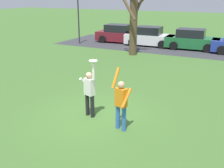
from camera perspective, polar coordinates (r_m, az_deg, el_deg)
ground_plane at (r=9.68m, az=-3.66°, el=-6.77°), size 120.00×120.00×0.00m
person_catcher at (r=9.26m, az=-4.92°, el=-1.40°), size 0.58×0.48×2.08m
person_defender at (r=8.31m, az=1.97°, el=-3.80°), size 0.61×0.54×2.04m
frisbee_disc at (r=8.78m, az=-4.12°, el=5.06°), size 0.29×0.29×0.02m
parked_car_maroon at (r=24.26m, az=1.55°, el=10.75°), size 4.18×2.19×1.59m
parked_car_white at (r=22.86m, az=8.15°, el=10.06°), size 4.18×2.19×1.59m
parked_car_green at (r=22.05m, az=16.90°, el=9.12°), size 4.18×2.19×1.59m
parking_strip at (r=22.62m, az=13.01°, el=7.81°), size 19.66×6.40×0.01m
bare_tree_tall at (r=18.90m, az=4.77°, el=15.03°), size 2.05×2.10×6.08m
lamppost_by_lot at (r=23.61m, az=-7.32°, el=14.92°), size 0.28×0.28×4.26m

